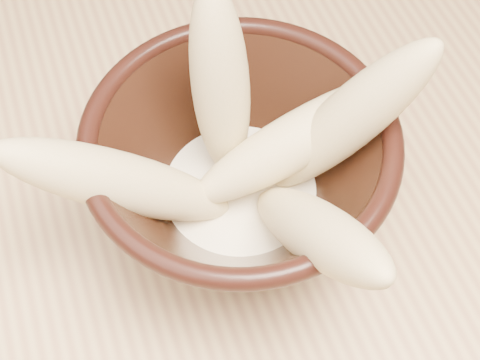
% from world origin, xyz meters
% --- Properties ---
extents(bowl, '(0.22, 0.22, 0.12)m').
position_xyz_m(bowl, '(0.16, 0.05, 0.82)').
color(bowl, black).
rests_on(bowl, table).
extents(milk_puddle, '(0.12, 0.12, 0.02)m').
position_xyz_m(milk_puddle, '(0.16, 0.05, 0.79)').
color(milk_puddle, '#FCEECB').
rests_on(milk_puddle, bowl).
extents(banana_upright, '(0.05, 0.08, 0.16)m').
position_xyz_m(banana_upright, '(0.16, 0.09, 0.87)').
color(banana_upright, tan).
rests_on(banana_upright, bowl).
extents(banana_left, '(0.17, 0.07, 0.14)m').
position_xyz_m(banana_left, '(0.07, 0.05, 0.85)').
color(banana_left, tan).
rests_on(banana_left, bowl).
extents(banana_right, '(0.13, 0.07, 0.17)m').
position_xyz_m(banana_right, '(0.23, 0.03, 0.87)').
color(banana_right, tan).
rests_on(banana_right, bowl).
extents(banana_across, '(0.18, 0.05, 0.09)m').
position_xyz_m(banana_across, '(0.20, 0.04, 0.84)').
color(banana_across, tan).
rests_on(banana_across, bowl).
extents(banana_front, '(0.06, 0.16, 0.14)m').
position_xyz_m(banana_front, '(0.18, -0.03, 0.85)').
color(banana_front, tan).
rests_on(banana_front, bowl).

